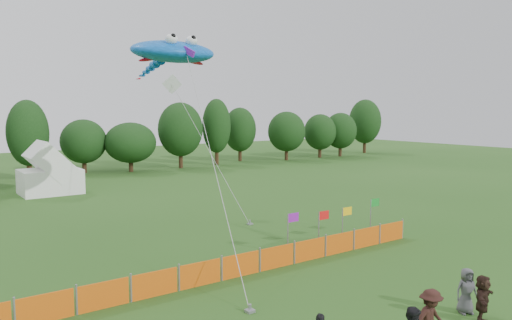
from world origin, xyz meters
TOP-DOWN VIEW (x-y plane):
  - treeline at (1.61, 44.93)m, footprint 104.57×8.78m
  - tent_right at (-1.25, 34.37)m, footprint 4.85×3.88m
  - barrier_fence at (0.14, 7.34)m, footprint 21.90×0.06m
  - flag_row at (7.18, 8.81)m, footprint 6.73×0.31m
  - spectator_c at (1.03, -1.51)m, footprint 1.23×0.71m
  - spectator_e at (4.45, -0.59)m, footprint 0.95×0.83m
  - spectator_f at (4.13, -1.37)m, footprint 1.62×1.05m
  - stingray_kite at (2.18, 17.90)m, footprint 6.73×20.64m
  - small_kite_white at (4.80, 20.67)m, footprint 2.42×7.73m

SIDE VIEW (x-z plane):
  - barrier_fence at x=0.14m, z-range 0.00..1.00m
  - spectator_e at x=4.45m, z-range 0.00..1.64m
  - spectator_f at x=4.13m, z-range 0.00..1.67m
  - spectator_c at x=1.03m, z-range 0.00..1.90m
  - flag_row at x=7.18m, z-range 0.28..2.40m
  - tent_right at x=-1.25m, z-range 0.02..3.44m
  - treeline at x=1.61m, z-range 0.00..8.36m
  - small_kite_white at x=4.80m, z-range 2.05..11.74m
  - stingray_kite at x=2.18m, z-range 4.82..16.40m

